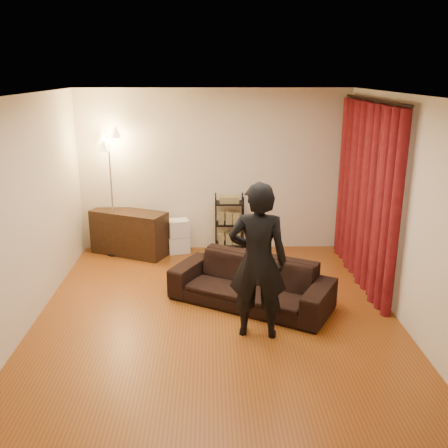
{
  "coord_description": "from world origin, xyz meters",
  "views": [
    {
      "loc": [
        -0.07,
        -5.72,
        2.95
      ],
      "look_at": [
        0.1,
        0.3,
        1.1
      ],
      "focal_mm": 40.0,
      "sensor_mm": 36.0,
      "label": 1
    }
  ],
  "objects_px": {
    "storage_boxes": "(178,236)",
    "floor_lamp": "(112,194)",
    "wire_shelf": "(229,224)",
    "media_cabinet": "(129,233)",
    "sofa": "(251,282)",
    "person": "(258,261)"
  },
  "relations": [
    {
      "from": "storage_boxes",
      "to": "floor_lamp",
      "type": "xyz_separation_m",
      "value": [
        -1.06,
        -0.04,
        0.74
      ]
    },
    {
      "from": "wire_shelf",
      "to": "media_cabinet",
      "type": "bearing_deg",
      "value": -176.48
    },
    {
      "from": "wire_shelf",
      "to": "floor_lamp",
      "type": "bearing_deg",
      "value": -176.69
    },
    {
      "from": "sofa",
      "to": "person",
      "type": "height_order",
      "value": "person"
    },
    {
      "from": "sofa",
      "to": "person",
      "type": "xyz_separation_m",
      "value": [
        0.01,
        -0.79,
        0.61
      ]
    },
    {
      "from": "media_cabinet",
      "to": "floor_lamp",
      "type": "distance_m",
      "value": 0.71
    },
    {
      "from": "sofa",
      "to": "wire_shelf",
      "type": "xyz_separation_m",
      "value": [
        -0.2,
        2.01,
        0.19
      ]
    },
    {
      "from": "person",
      "to": "floor_lamp",
      "type": "xyz_separation_m",
      "value": [
        -2.13,
        2.74,
        0.12
      ]
    },
    {
      "from": "storage_boxes",
      "to": "sofa",
      "type": "bearing_deg",
      "value": -61.97
    },
    {
      "from": "person",
      "to": "storage_boxes",
      "type": "height_order",
      "value": "person"
    },
    {
      "from": "person",
      "to": "sofa",
      "type": "bearing_deg",
      "value": -81.18
    },
    {
      "from": "storage_boxes",
      "to": "wire_shelf",
      "type": "height_order",
      "value": "wire_shelf"
    },
    {
      "from": "wire_shelf",
      "to": "floor_lamp",
      "type": "height_order",
      "value": "floor_lamp"
    },
    {
      "from": "wire_shelf",
      "to": "floor_lamp",
      "type": "distance_m",
      "value": 1.99
    },
    {
      "from": "storage_boxes",
      "to": "floor_lamp",
      "type": "distance_m",
      "value": 1.3
    },
    {
      "from": "media_cabinet",
      "to": "wire_shelf",
      "type": "relative_size",
      "value": 1.27
    },
    {
      "from": "sofa",
      "to": "storage_boxes",
      "type": "distance_m",
      "value": 2.26
    },
    {
      "from": "person",
      "to": "floor_lamp",
      "type": "relative_size",
      "value": 0.89
    },
    {
      "from": "wire_shelf",
      "to": "floor_lamp",
      "type": "relative_size",
      "value": 0.48
    },
    {
      "from": "person",
      "to": "storage_boxes",
      "type": "bearing_deg",
      "value": -60.69
    },
    {
      "from": "storage_boxes",
      "to": "wire_shelf",
      "type": "relative_size",
      "value": 0.58
    },
    {
      "from": "media_cabinet",
      "to": "floor_lamp",
      "type": "relative_size",
      "value": 0.61
    }
  ]
}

